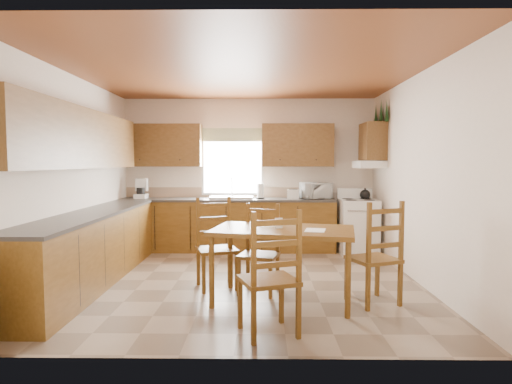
{
  "coord_description": "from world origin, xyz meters",
  "views": [
    {
      "loc": [
        0.22,
        -5.54,
        1.56
      ],
      "look_at": [
        0.15,
        0.3,
        1.15
      ],
      "focal_mm": 30.0,
      "sensor_mm": 36.0,
      "label": 1
    }
  ],
  "objects_px": {
    "stove": "(358,227)",
    "dining_table": "(283,265)",
    "chair_near_left": "(269,272)",
    "chair_near_right": "(373,252)",
    "chair_far_left": "(217,244)",
    "microwave": "(316,191)",
    "chair_far_right": "(259,249)"
  },
  "relations": [
    {
      "from": "stove",
      "to": "dining_table",
      "type": "bearing_deg",
      "value": -119.2
    },
    {
      "from": "chair_near_left",
      "to": "chair_far_right",
      "type": "xyz_separation_m",
      "value": [
        -0.1,
        1.22,
        -0.04
      ]
    },
    {
      "from": "stove",
      "to": "chair_near_left",
      "type": "height_order",
      "value": "chair_near_left"
    },
    {
      "from": "stove",
      "to": "chair_far_left",
      "type": "bearing_deg",
      "value": -137.54
    },
    {
      "from": "chair_near_left",
      "to": "chair_near_right",
      "type": "xyz_separation_m",
      "value": [
        1.17,
        0.86,
        -0.0
      ]
    },
    {
      "from": "chair_near_right",
      "to": "stove",
      "type": "bearing_deg",
      "value": -121.08
    },
    {
      "from": "stove",
      "to": "chair_near_right",
      "type": "relative_size",
      "value": 0.8
    },
    {
      "from": "dining_table",
      "to": "chair_far_left",
      "type": "distance_m",
      "value": 0.95
    },
    {
      "from": "stove",
      "to": "chair_near_left",
      "type": "relative_size",
      "value": 0.8
    },
    {
      "from": "chair_near_right",
      "to": "chair_far_right",
      "type": "bearing_deg",
      "value": -37.94
    },
    {
      "from": "chair_near_right",
      "to": "microwave",
      "type": "bearing_deg",
      "value": -106.36
    },
    {
      "from": "stove",
      "to": "chair_near_right",
      "type": "bearing_deg",
      "value": -99.2
    },
    {
      "from": "stove",
      "to": "microwave",
      "type": "height_order",
      "value": "microwave"
    },
    {
      "from": "chair_near_right",
      "to": "chair_far_right",
      "type": "xyz_separation_m",
      "value": [
        -1.26,
        0.36,
        -0.04
      ]
    },
    {
      "from": "chair_near_left",
      "to": "chair_near_right",
      "type": "height_order",
      "value": "same"
    },
    {
      "from": "chair_near_right",
      "to": "chair_far_right",
      "type": "distance_m",
      "value": 1.32
    },
    {
      "from": "dining_table",
      "to": "chair_near_right",
      "type": "relative_size",
      "value": 1.36
    },
    {
      "from": "chair_near_right",
      "to": "chair_far_left",
      "type": "distance_m",
      "value": 1.87
    },
    {
      "from": "stove",
      "to": "chair_near_right",
      "type": "xyz_separation_m",
      "value": [
        -0.41,
        -2.57,
        0.11
      ]
    },
    {
      "from": "chair_near_left",
      "to": "chair_far_right",
      "type": "distance_m",
      "value": 1.22
    },
    {
      "from": "chair_far_right",
      "to": "chair_near_right",
      "type": "bearing_deg",
      "value": -0.47
    },
    {
      "from": "stove",
      "to": "chair_far_right",
      "type": "relative_size",
      "value": 0.87
    },
    {
      "from": "dining_table",
      "to": "chair_far_left",
      "type": "relative_size",
      "value": 1.39
    },
    {
      "from": "microwave",
      "to": "chair_far_right",
      "type": "height_order",
      "value": "microwave"
    },
    {
      "from": "microwave",
      "to": "dining_table",
      "type": "distance_m",
      "value": 2.94
    },
    {
      "from": "microwave",
      "to": "chair_far_right",
      "type": "relative_size",
      "value": 0.45
    },
    {
      "from": "chair_far_right",
      "to": "chair_far_left",
      "type": "bearing_deg",
      "value": 174.94
    },
    {
      "from": "chair_near_right",
      "to": "chair_far_left",
      "type": "height_order",
      "value": "chair_near_right"
    },
    {
      "from": "dining_table",
      "to": "chair_near_right",
      "type": "height_order",
      "value": "chair_near_right"
    },
    {
      "from": "microwave",
      "to": "chair_near_right",
      "type": "height_order",
      "value": "microwave"
    },
    {
      "from": "stove",
      "to": "dining_table",
      "type": "distance_m",
      "value": 2.89
    },
    {
      "from": "microwave",
      "to": "chair_far_right",
      "type": "distance_m",
      "value": 2.71
    }
  ]
}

